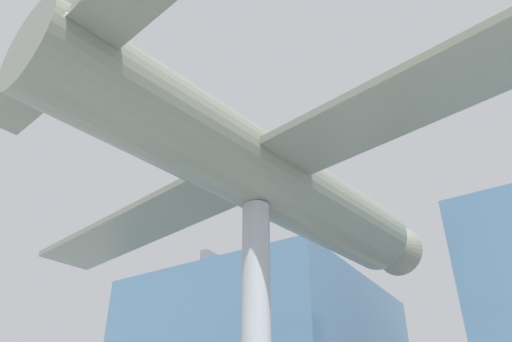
{
  "coord_description": "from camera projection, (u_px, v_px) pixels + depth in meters",
  "views": [
    {
      "loc": [
        5.56,
        -8.65,
        1.8
      ],
      "look_at": [
        0.0,
        0.0,
        7.94
      ],
      "focal_mm": 35.0,
      "sensor_mm": 36.0,
      "label": 1
    }
  ],
  "objects": [
    {
      "name": "suspended_airplane",
      "position": [
        264.0,
        175.0,
        12.16
      ],
      "size": [
        17.99,
        13.28,
        3.5
      ],
      "rotation": [
        0.0,
        0.0,
        -0.17
      ],
      "color": "slate",
      "rests_on": "support_pylon_central"
    }
  ]
}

